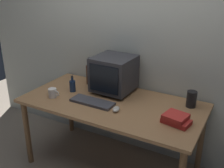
% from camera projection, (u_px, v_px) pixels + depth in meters
% --- Properties ---
extents(ground_plane, '(6.00, 6.00, 0.00)m').
position_uv_depth(ground_plane, '(112.00, 166.00, 2.84)').
color(ground_plane, gray).
extents(back_wall, '(4.00, 0.08, 2.50)m').
position_uv_depth(back_wall, '(135.00, 39.00, 2.76)').
color(back_wall, beige).
rests_on(back_wall, ground).
extents(desk, '(1.70, 0.84, 0.74)m').
position_uv_depth(desk, '(112.00, 109.00, 2.59)').
color(desk, '#9E7047').
rests_on(desk, ground).
extents(crt_monitor, '(0.39, 0.40, 0.37)m').
position_uv_depth(crt_monitor, '(114.00, 74.00, 2.71)').
color(crt_monitor, '#333338').
rests_on(crt_monitor, desk).
extents(keyboard, '(0.42, 0.15, 0.02)m').
position_uv_depth(keyboard, '(92.00, 102.00, 2.53)').
color(keyboard, '#3F3F47').
rests_on(keyboard, desk).
extents(computer_mouse, '(0.08, 0.11, 0.04)m').
position_uv_depth(computer_mouse, '(116.00, 109.00, 2.38)').
color(computer_mouse, beige).
rests_on(computer_mouse, desk).
extents(bottle_tall, '(0.08, 0.08, 0.30)m').
position_uv_depth(bottle_tall, '(90.00, 74.00, 2.94)').
color(bottle_tall, '#472314').
rests_on(bottle_tall, desk).
extents(bottle_short, '(0.06, 0.06, 0.18)m').
position_uv_depth(bottle_short, '(72.00, 85.00, 2.76)').
color(bottle_short, navy).
rests_on(bottle_short, desk).
extents(book_stack, '(0.24, 0.20, 0.08)m').
position_uv_depth(book_stack, '(176.00, 119.00, 2.18)').
color(book_stack, red).
rests_on(book_stack, desk).
extents(mug, '(0.12, 0.08, 0.09)m').
position_uv_depth(mug, '(53.00, 93.00, 2.64)').
color(mug, white).
rests_on(mug, desk).
extents(metal_canister, '(0.09, 0.09, 0.15)m').
position_uv_depth(metal_canister, '(191.00, 99.00, 2.44)').
color(metal_canister, black).
rests_on(metal_canister, desk).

